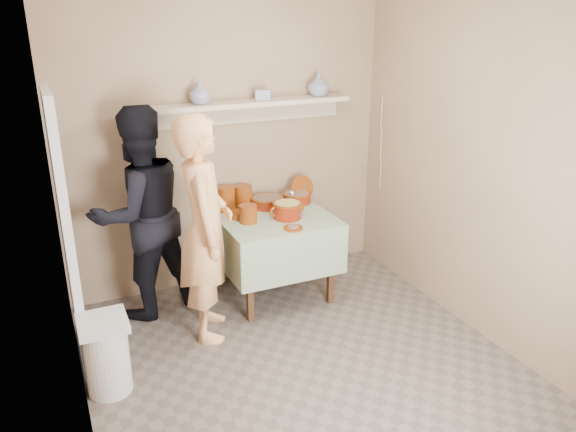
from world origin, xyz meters
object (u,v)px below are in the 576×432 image
person_cook (205,229)px  person_helper (140,214)px  cazuela_rice (287,209)px  serving_table (274,228)px  trash_bin (107,355)px

person_cook → person_helper: size_ratio=1.00×
cazuela_rice → person_cook: bearing=-161.3°
serving_table → trash_bin: 1.83m
serving_table → trash_bin: serving_table is taller
cazuela_rice → trash_bin: size_ratio=0.59×
trash_bin → person_cook: bearing=27.9°
person_cook → trash_bin: 1.14m
person_helper → trash_bin: person_helper is taller
person_helper → person_cook: bearing=108.3°
person_helper → trash_bin: bearing=47.8°
person_cook → cazuela_rice: (0.81, 0.28, -0.05)m
cazuela_rice → person_helper: bearing=167.4°
serving_table → cazuela_rice: size_ratio=2.95×
person_cook → person_helper: bearing=50.9°
cazuela_rice → trash_bin: (-1.67, -0.73, -0.56)m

